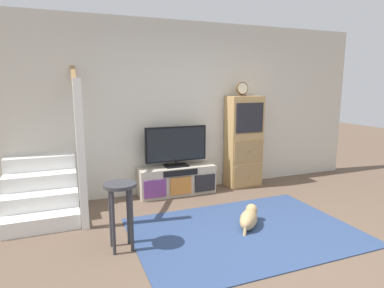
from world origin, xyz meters
TOP-DOWN VIEW (x-y plane):
  - ground_plane at (0.00, 0.00)m, footprint 20.00×20.00m
  - back_wall at (0.00, 2.46)m, footprint 6.40×0.12m
  - area_rug at (0.00, 0.60)m, footprint 2.60×1.80m
  - media_console at (-0.30, 2.19)m, footprint 1.22×0.38m
  - television at (-0.30, 2.22)m, footprint 0.99×0.22m
  - side_cabinet at (0.90, 2.20)m, footprint 0.58×0.38m
  - desk_clock at (0.84, 2.19)m, footprint 0.20×0.08m
  - staircase at (-2.24, 2.20)m, footprint 1.00×1.36m
  - bar_stool_near at (-1.42, 0.74)m, footprint 0.34×0.34m
  - dog at (0.12, 0.70)m, footprint 0.44×0.46m

SIDE VIEW (x-z plane):
  - ground_plane at x=0.00m, z-range 0.00..0.00m
  - area_rug at x=0.00m, z-range 0.00..0.01m
  - dog at x=0.12m, z-range 0.00..0.23m
  - media_console at x=-0.30m, z-range 0.00..0.45m
  - staircase at x=-2.24m, z-range -0.73..1.47m
  - bar_stool_near at x=-1.42m, z-range 0.17..0.90m
  - side_cabinet at x=0.90m, z-range 0.00..1.54m
  - television at x=-0.30m, z-range 0.47..1.11m
  - back_wall at x=0.00m, z-range 0.00..2.70m
  - desk_clock at x=0.84m, z-range 1.54..1.77m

